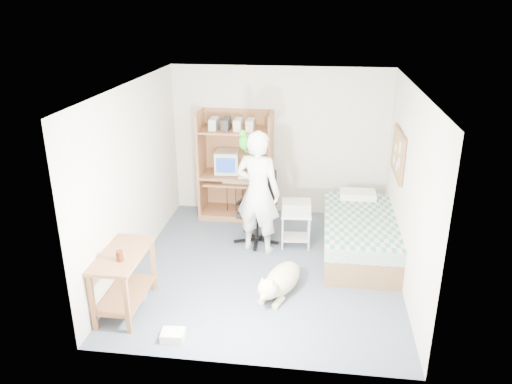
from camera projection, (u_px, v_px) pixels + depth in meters
The scene contains 21 objects.
floor at pixel (266, 267), 6.96m from camera, with size 4.00×4.00×0.00m, color #474F60.
wall_back at pixel (280, 142), 8.35m from camera, with size 3.60×0.02×2.50m, color silver.
wall_right at pixel (408, 190), 6.28m from camera, with size 0.02×4.00×2.50m, color silver.
wall_left at pixel (134, 177), 6.72m from camera, with size 0.02×4.00×2.50m, color silver.
ceiling at pixel (267, 87), 6.05m from camera, with size 3.60×4.00×0.02m, color white.
computer_hutch at pixel (236, 170), 8.35m from camera, with size 1.20×0.63×1.80m.
bed at pixel (359, 234), 7.26m from camera, with size 1.02×2.02×0.66m.
side_desk at pixel (124, 273), 5.85m from camera, with size 0.50×1.00×0.75m.
corkboard at pixel (398, 154), 7.05m from camera, with size 0.04×0.94×0.66m.
office_chair at pixel (258, 217), 7.60m from camera, with size 0.62×0.62×1.09m.
person at pixel (258, 193), 7.12m from camera, with size 0.66×0.44×1.82m, color white.
parrot at pixel (244, 141), 6.89m from camera, with size 0.13×0.23×0.37m.
dog at pixel (280, 280), 6.28m from camera, with size 0.59×1.07×0.42m.
printer_cart at pixel (296, 224), 7.45m from camera, with size 0.47×0.39×0.53m.
printer at pixel (296, 207), 7.35m from camera, with size 0.42×0.32×0.18m, color #A6A6A2.
crt_monitor at pixel (227, 162), 8.33m from camera, with size 0.42×0.44×0.37m.
keyboard at pixel (237, 181), 8.25m from camera, with size 0.45×0.16×0.03m, color beige.
pencil_cup at pixel (259, 172), 8.22m from camera, with size 0.08×0.08×0.12m, color gold.
drink_glass at pixel (120, 256), 5.58m from camera, with size 0.08×0.08×0.12m, color #40190A.
floor_box_a at pixel (173, 335), 5.47m from camera, with size 0.25×0.20×0.10m, color white.
floor_box_b at pixel (139, 294), 6.25m from camera, with size 0.18×0.22×0.08m, color #A4A49F.
Camera 1 is at (0.65, -6.07, 3.50)m, focal length 35.00 mm.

